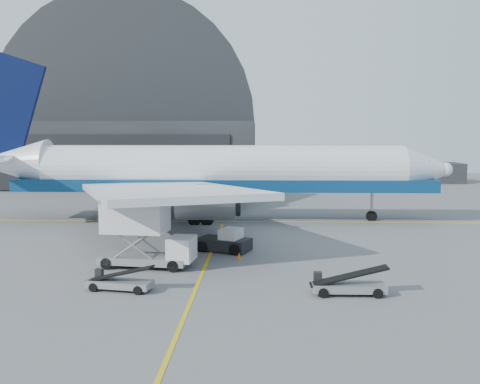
{
  "coord_description": "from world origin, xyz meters",
  "views": [
    {
      "loc": [
        3.9,
        -38.64,
        9.47
      ],
      "look_at": [
        2.21,
        8.63,
        4.5
      ],
      "focal_mm": 40.0,
      "sensor_mm": 36.0,
      "label": 1
    }
  ],
  "objects_px": {
    "catering_truck": "(144,235)",
    "belt_loader_b": "(348,286)",
    "pushback_tug": "(225,242)",
    "airliner": "(203,172)",
    "belt_loader_a": "(119,282)"
  },
  "relations": [
    {
      "from": "catering_truck",
      "to": "belt_loader_b",
      "type": "relative_size",
      "value": 1.52
    },
    {
      "from": "belt_loader_b",
      "to": "pushback_tug",
      "type": "bearing_deg",
      "value": 123.68
    },
    {
      "from": "airliner",
      "to": "belt_loader_a",
      "type": "bearing_deg",
      "value": -94.74
    },
    {
      "from": "belt_loader_a",
      "to": "belt_loader_b",
      "type": "xyz_separation_m",
      "value": [
        13.92,
        -0.41,
        0.04
      ]
    },
    {
      "from": "belt_loader_b",
      "to": "catering_truck",
      "type": "bearing_deg",
      "value": 154.69
    },
    {
      "from": "pushback_tug",
      "to": "belt_loader_b",
      "type": "bearing_deg",
      "value": -33.94
    },
    {
      "from": "catering_truck",
      "to": "belt_loader_b",
      "type": "xyz_separation_m",
      "value": [
        13.65,
        -6.31,
        -1.83
      ]
    },
    {
      "from": "catering_truck",
      "to": "belt_loader_b",
      "type": "height_order",
      "value": "catering_truck"
    },
    {
      "from": "pushback_tug",
      "to": "belt_loader_b",
      "type": "distance_m",
      "value": 14.41
    },
    {
      "from": "airliner",
      "to": "belt_loader_a",
      "type": "height_order",
      "value": "airliner"
    },
    {
      "from": "catering_truck",
      "to": "belt_loader_b",
      "type": "distance_m",
      "value": 15.15
    },
    {
      "from": "catering_truck",
      "to": "pushback_tug",
      "type": "height_order",
      "value": "catering_truck"
    },
    {
      "from": "catering_truck",
      "to": "belt_loader_a",
      "type": "xyz_separation_m",
      "value": [
        -0.26,
        -5.9,
        -1.87
      ]
    },
    {
      "from": "belt_loader_a",
      "to": "belt_loader_b",
      "type": "distance_m",
      "value": 13.92
    },
    {
      "from": "catering_truck",
      "to": "belt_loader_a",
      "type": "distance_m",
      "value": 6.2
    }
  ]
}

